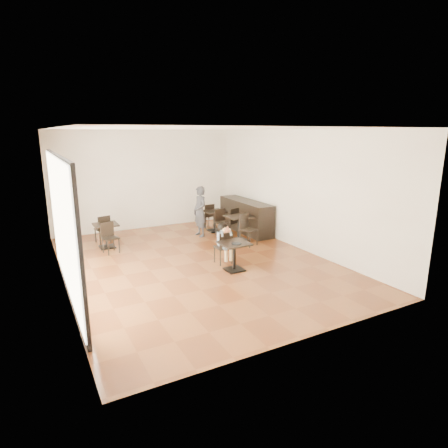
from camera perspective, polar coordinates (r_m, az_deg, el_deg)
floor at (r=9.29m, az=-4.26°, el=-5.87°), size 6.00×8.00×0.01m
ceiling at (r=8.74m, az=-4.65°, el=14.28°), size 6.00×8.00×0.01m
wall_back at (r=12.60m, az=-11.89°, el=6.59°), size 6.00×0.01×3.20m
wall_front at (r=5.55m, az=12.57°, el=-2.49°), size 6.00×0.01×3.20m
wall_left at (r=8.17m, az=-24.08°, el=1.85°), size 0.01×8.00×3.20m
wall_right at (r=10.44m, az=10.85°, el=5.19°), size 0.01×8.00×3.20m
storefront_window at (r=7.72m, az=-23.41°, el=-0.24°), size 0.04×4.50×2.60m
child_table at (r=8.66m, az=1.57°, el=-4.97°), size 0.64×0.64×0.67m
child_chair at (r=9.09m, az=-0.15°, el=-3.58°), size 0.36×0.36×0.81m
child at (r=9.06m, az=-0.15°, el=-2.96°), size 0.36×0.51×1.02m
plate at (r=8.47m, az=1.92°, el=-2.97°), size 0.23×0.23×0.01m
pizza_slice at (r=8.80m, az=0.43°, el=-0.95°), size 0.24×0.18×0.05m
adult_patron at (r=11.43m, az=-3.68°, el=1.92°), size 0.41×0.59×1.54m
cafe_table_mid at (r=11.00m, az=2.28°, el=-0.67°), size 0.90×0.90×0.74m
cafe_table_left at (r=10.84m, az=-17.48°, el=-1.72°), size 0.77×0.77×0.67m
cafe_table_back at (r=12.06m, az=-1.44°, el=0.46°), size 0.69×0.69×0.67m
chair_mid_a at (r=11.45m, az=0.89°, el=0.30°), size 0.52×0.52×0.89m
chair_mid_b at (r=10.53m, az=3.80°, el=-0.93°), size 0.52×0.52×0.89m
chair_left_a at (r=11.35m, az=-18.04°, el=-0.72°), size 0.44×0.44×0.81m
chair_left_b at (r=10.30m, az=-16.91°, el=-2.09°), size 0.44×0.44×0.81m
chair_back_a at (r=12.52m, az=-2.58°, el=1.28°), size 0.39×0.39×0.81m
chair_back_b at (r=11.57m, az=-0.21°, el=0.24°), size 0.39×0.39×0.81m
service_counter at (r=12.04m, az=3.34°, el=1.23°), size 0.60×2.40×1.00m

